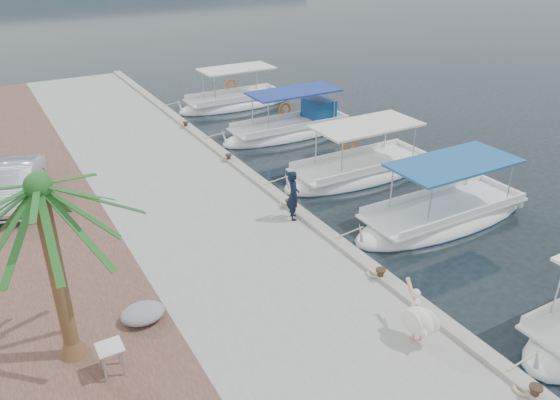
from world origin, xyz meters
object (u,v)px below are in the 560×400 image
(fishing_caique_c, at_px, (360,173))
(pelican, at_px, (419,319))
(fishing_caique_e, at_px, (235,104))
(fisherman, at_px, (293,195))
(date_palm, at_px, (38,188))
(fishing_caique_d, at_px, (292,131))
(fishing_caique_b, at_px, (442,218))
(parked_car, at_px, (14,184))

(fishing_caique_c, distance_m, pelican, 10.87)
(fishing_caique_e, xyz_separation_m, fisherman, (-4.69, -14.41, 1.24))
(fishing_caique_e, relative_size, date_palm, 1.36)
(fishing_caique_d, distance_m, fisherman, 9.98)
(fishing_caique_e, relative_size, pelican, 4.71)
(fishing_caique_c, xyz_separation_m, fishing_caique_e, (-0.17, 11.78, 0.00))
(fishing_caique_b, xyz_separation_m, parked_car, (-12.90, 8.02, 1.08))
(fisherman, height_order, parked_car, fisherman)
(fishing_caique_b, bearing_deg, fisherman, 157.81)
(pelican, xyz_separation_m, date_palm, (-7.18, 3.54, 3.61))
(fishing_caique_b, distance_m, fishing_caique_d, 10.54)
(fisherman, relative_size, parked_car, 0.41)
(fishing_caique_c, height_order, pelican, fishing_caique_c)
(fishing_caique_c, relative_size, pelican, 4.93)
(fishing_caique_d, height_order, parked_car, fishing_caique_d)
(date_palm, distance_m, parked_car, 9.82)
(date_palm, bearing_deg, fishing_caique_d, 42.27)
(fishing_caique_b, relative_size, fishing_caique_c, 1.03)
(fishing_caique_d, bearing_deg, parked_car, -169.02)
(fishing_caique_d, distance_m, parked_car, 13.28)
(fishing_caique_d, bearing_deg, fishing_caique_e, 93.62)
(pelican, distance_m, parked_car, 14.66)
(fishing_caique_c, relative_size, date_palm, 1.42)
(fishing_caique_d, bearing_deg, date_palm, -137.73)
(fishing_caique_e, relative_size, parked_car, 1.65)
(fisherman, xyz_separation_m, date_palm, (-7.79, -3.17, 3.35))
(parked_car, bearing_deg, date_palm, -71.53)
(date_palm, xyz_separation_m, parked_car, (-0.14, 9.16, -3.52))
(fishing_caique_d, height_order, pelican, fishing_caique_d)
(fishing_caique_c, height_order, fishing_caique_d, same)
(date_palm, relative_size, parked_car, 1.21)
(fishing_caique_b, xyz_separation_m, pelican, (-5.57, -4.68, 0.98))
(fisherman, bearing_deg, fishing_caique_d, -10.82)
(fishing_caique_e, bearing_deg, fishing_caique_d, -86.38)
(fishing_caique_b, height_order, date_palm, date_palm)
(fishing_caique_c, bearing_deg, parked_car, 165.27)
(fishing_caique_b, bearing_deg, fishing_caique_d, 89.45)
(fishing_caique_d, distance_m, fishing_caique_e, 5.91)
(fishing_caique_b, distance_m, date_palm, 13.61)
(fishing_caique_e, relative_size, fisherman, 4.06)
(fishing_caique_d, relative_size, pelican, 5.07)
(pelican, bearing_deg, fishing_caique_e, 75.91)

